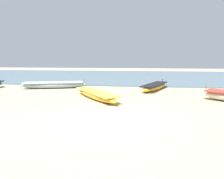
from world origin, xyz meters
The scene contains 5 objects.
ground centered at (0.00, 0.00, 0.00)m, with size 80.00×80.00×0.00m, color #CCB789.
sea_water centered at (0.00, 18.78, 0.04)m, with size 60.00×20.00×0.08m, color slate.
fishing_boat_0 centered at (-1.15, 3.72, 0.22)m, with size 3.36×4.13×0.60m.
fishing_boat_4 centered at (-5.06, 7.29, 0.25)m, with size 4.88×2.29×0.66m.
fishing_boat_5 centered at (2.25, 7.49, 0.23)m, with size 2.34×4.23×0.62m.
Camera 1 is at (1.23, -7.37, 2.17)m, focal length 33.79 mm.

